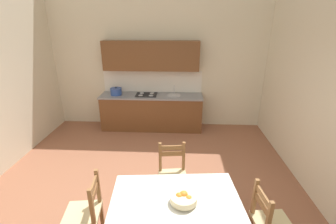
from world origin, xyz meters
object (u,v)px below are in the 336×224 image
dining_chair_window_side (270,224)px  dining_chair_tv_side (86,213)px  dining_chair_kitchen_side (173,176)px  dining_table (176,208)px  fruit_bowl (184,198)px  kitchen_cabinetry (151,96)px

dining_chair_window_side → dining_chair_tv_side: same height
dining_chair_kitchen_side → dining_table: bearing=-85.8°
dining_chair_tv_side → dining_chair_kitchen_side: size_ratio=1.00×
dining_chair_window_side → fruit_bowl: (-1.00, -0.05, 0.37)m
kitchen_cabinetry → dining_chair_kitchen_side: kitchen_cabinetry is taller
dining_chair_kitchen_side → fruit_bowl: size_ratio=3.10×
dining_chair_window_side → dining_chair_kitchen_side: 1.43m
dining_table → dining_chair_tv_side: (-1.10, 0.06, -0.19)m
dining_chair_window_side → dining_chair_tv_side: bearing=178.6°
dining_chair_tv_side → dining_chair_window_side: bearing=-1.4°
dining_table → dining_chair_tv_side: bearing=176.7°
dining_chair_tv_side → dining_table: bearing=-3.3°
dining_table → dining_chair_window_side: size_ratio=1.65×
fruit_bowl → kitchen_cabinetry: bearing=102.3°
kitchen_cabinetry → dining_chair_window_side: (1.79, -3.53, -0.41)m
dining_table → dining_chair_tv_side: 1.11m
kitchen_cabinetry → dining_table: size_ratio=1.66×
kitchen_cabinetry → dining_chair_window_side: kitchen_cabinetry is taller
kitchen_cabinetry → fruit_bowl: size_ratio=8.51×
dining_chair_tv_side → dining_chair_kitchen_side: same height
dining_chair_tv_side → kitchen_cabinetry: bearing=83.4°
dining_table → dining_chair_kitchen_side: 0.88m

